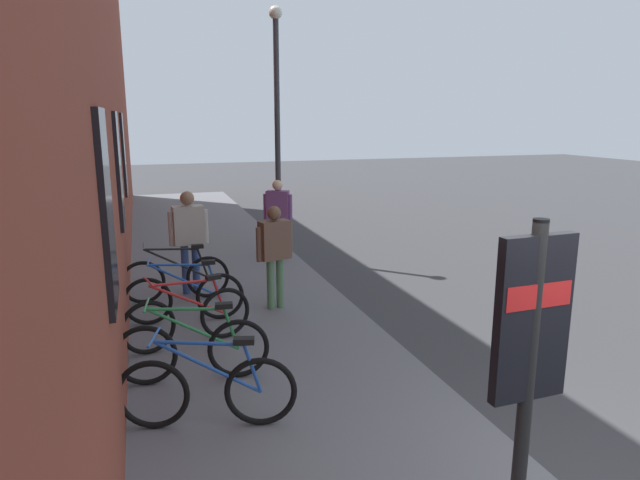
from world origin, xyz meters
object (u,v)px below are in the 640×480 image
object	(u,v)px
transit_info_sign	(531,341)
pedestrian_near_bus	(275,247)
bicycle_nearest_sign	(176,278)
bicycle_leaning_wall	(189,318)
bicycle_under_window	(193,350)
street_lamp	(277,112)
bicycle_far_end	(185,297)
pedestrian_by_facade	(189,232)
bicycle_beside_lamp	(208,390)
pedestrian_crossing_street	(278,210)

from	to	relation	value
transit_info_sign	pedestrian_near_bus	world-z (taller)	transit_info_sign
bicycle_nearest_sign	bicycle_leaning_wall	bearing A→B (deg)	-179.26
bicycle_under_window	street_lamp	bearing A→B (deg)	-22.89
bicycle_far_end	pedestrian_by_facade	distance (m)	1.57
bicycle_far_end	bicycle_nearest_sign	size ratio (longest dim) A/B	1.00
bicycle_beside_lamp	bicycle_nearest_sign	bearing A→B (deg)	0.37
bicycle_under_window	pedestrian_near_bus	bearing A→B (deg)	-34.45
bicycle_leaning_wall	bicycle_nearest_sign	distance (m)	1.98
pedestrian_crossing_street	pedestrian_near_bus	xyz separation A→B (m)	(-3.32, 0.86, -0.01)
pedestrian_by_facade	street_lamp	bearing A→B (deg)	-41.74
transit_info_sign	bicycle_beside_lamp	bearing A→B (deg)	38.27
bicycle_nearest_sign	transit_info_sign	world-z (taller)	transit_info_sign
pedestrian_crossing_street	street_lamp	xyz separation A→B (m)	(0.32, -0.10, 2.08)
street_lamp	pedestrian_near_bus	bearing A→B (deg)	165.19
bicycle_nearest_sign	transit_info_sign	bearing A→B (deg)	-163.84
pedestrian_near_bus	bicycle_beside_lamp	bearing A→B (deg)	155.71
transit_info_sign	pedestrian_by_facade	world-z (taller)	transit_info_sign
bicycle_far_end	pedestrian_by_facade	world-z (taller)	pedestrian_by_facade
pedestrian_crossing_street	bicycle_under_window	bearing A→B (deg)	156.78
bicycle_leaning_wall	transit_info_sign	xyz separation A→B (m)	(-4.43, -1.83, 1.21)
bicycle_leaning_wall	transit_info_sign	distance (m)	4.94
bicycle_beside_lamp	pedestrian_crossing_street	xyz separation A→B (m)	(6.53, -2.31, 0.63)
pedestrian_near_bus	transit_info_sign	bearing A→B (deg)	-176.06
pedestrian_crossing_street	street_lamp	distance (m)	2.11
bicycle_under_window	bicycle_far_end	size ratio (longest dim) A/B	1.00
bicycle_beside_lamp	pedestrian_near_bus	distance (m)	3.58
street_lamp	pedestrian_crossing_street	bearing A→B (deg)	163.09
pedestrian_crossing_street	street_lamp	bearing A→B (deg)	-16.91
transit_info_sign	pedestrian_near_bus	size ratio (longest dim) A/B	1.45
bicycle_beside_lamp	bicycle_far_end	size ratio (longest dim) A/B	0.98
transit_info_sign	pedestrian_crossing_street	bearing A→B (deg)	-3.13
pedestrian_crossing_street	transit_info_sign	bearing A→B (deg)	176.87
transit_info_sign	street_lamp	size ratio (longest dim) A/B	0.46
bicycle_beside_lamp	bicycle_far_end	xyz separation A→B (m)	(3.03, -0.03, 0.00)
bicycle_far_end	transit_info_sign	size ratio (longest dim) A/B	0.74
bicycle_leaning_wall	pedestrian_by_facade	distance (m)	2.42
bicycle_under_window	pedestrian_near_bus	world-z (taller)	pedestrian_near_bus
transit_info_sign	pedestrian_by_facade	size ratio (longest dim) A/B	1.34
bicycle_nearest_sign	pedestrian_near_bus	size ratio (longest dim) A/B	1.07
bicycle_beside_lamp	street_lamp	bearing A→B (deg)	-19.40
bicycle_beside_lamp	transit_info_sign	world-z (taller)	transit_info_sign
bicycle_under_window	pedestrian_crossing_street	world-z (taller)	pedestrian_crossing_street
bicycle_far_end	pedestrian_near_bus	size ratio (longest dim) A/B	1.07
bicycle_beside_lamp	transit_info_sign	size ratio (longest dim) A/B	0.72
bicycle_far_end	pedestrian_crossing_street	bearing A→B (deg)	-33.18
bicycle_under_window	bicycle_far_end	world-z (taller)	same
bicycle_far_end	bicycle_under_window	bearing A→B (deg)	178.09
bicycle_leaning_wall	pedestrian_near_bus	bearing A→B (deg)	-52.82
bicycle_beside_lamp	pedestrian_by_facade	bearing A→B (deg)	-3.10
bicycle_leaning_wall	street_lamp	bearing A→B (deg)	-26.99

